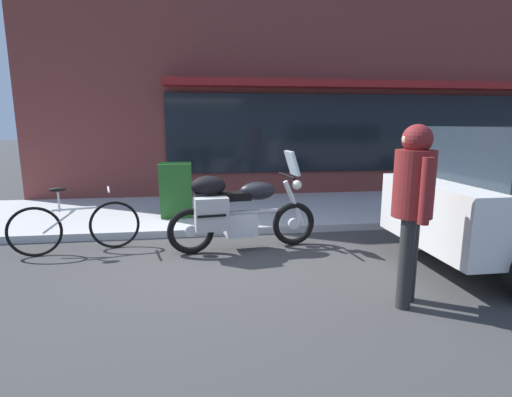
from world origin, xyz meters
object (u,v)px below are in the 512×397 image
(parked_bicycle, at_px, (75,226))
(sandwich_board_sign, at_px, (176,191))
(touring_motorcycle, at_px, (236,209))
(pedestrian_walking, at_px, (413,194))

(parked_bicycle, height_order, sandwich_board_sign, sandwich_board_sign)
(parked_bicycle, relative_size, sandwich_board_sign, 1.70)
(parked_bicycle, xyz_separation_m, sandwich_board_sign, (1.30, 1.32, 0.24))
(touring_motorcycle, xyz_separation_m, pedestrian_walking, (1.54, -1.90, 0.52))
(parked_bicycle, bearing_deg, touring_motorcycle, -6.07)
(touring_motorcycle, relative_size, sandwich_board_sign, 2.18)
(touring_motorcycle, bearing_deg, pedestrian_walking, -50.93)
(touring_motorcycle, xyz_separation_m, parked_bicycle, (-2.22, 0.24, -0.23))
(pedestrian_walking, xyz_separation_m, sandwich_board_sign, (-2.46, 3.46, -0.50))
(touring_motorcycle, height_order, pedestrian_walking, pedestrian_walking)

